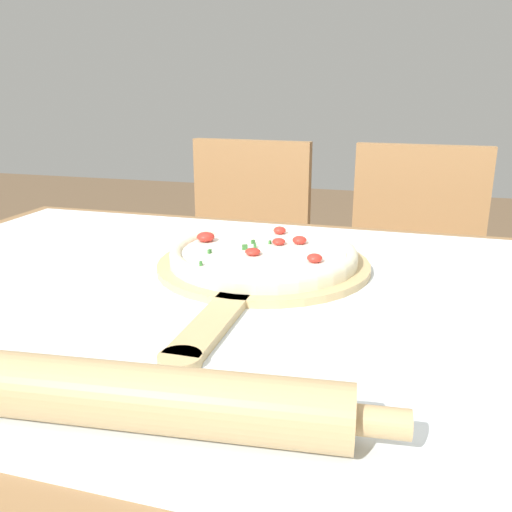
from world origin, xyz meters
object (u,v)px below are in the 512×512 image
(pizza_peel, at_px, (257,269))
(chair_left, at_px, (242,264))
(pizza, at_px, (261,254))
(chair_right, at_px, (412,279))
(rolling_pin, at_px, (143,397))

(pizza_peel, xyz_separation_m, chair_left, (-0.26, 0.73, -0.24))
(pizza, relative_size, chair_right, 0.35)
(chair_left, relative_size, chair_right, 1.00)
(pizza, height_order, chair_right, chair_right)
(chair_left, bearing_deg, pizza, -66.88)
(pizza_peel, bearing_deg, chair_right, 70.42)
(pizza_peel, xyz_separation_m, rolling_pin, (0.02, -0.44, 0.02))
(pizza_peel, bearing_deg, pizza, 90.35)
(pizza, height_order, rolling_pin, rolling_pin)
(rolling_pin, height_order, chair_left, chair_left)
(pizza_peel, height_order, pizza, pizza)
(chair_right, bearing_deg, pizza_peel, -108.19)
(rolling_pin, xyz_separation_m, chair_left, (-0.28, 1.17, -0.27))
(rolling_pin, bearing_deg, pizza_peel, 92.66)
(chair_left, xyz_separation_m, chair_right, (0.52, 0.00, 0.00))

